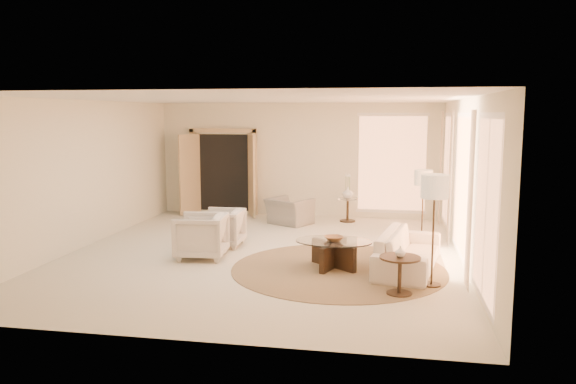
% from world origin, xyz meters
% --- Properties ---
extents(room, '(7.04, 8.04, 2.83)m').
position_xyz_m(room, '(0.00, 0.00, 1.40)').
color(room, beige).
rests_on(room, ground).
extents(windows_right, '(0.10, 6.40, 2.40)m').
position_xyz_m(windows_right, '(3.45, 0.10, 1.35)').
color(windows_right, '#FFA266').
rests_on(windows_right, room).
extents(window_back_corner, '(1.70, 0.10, 2.40)m').
position_xyz_m(window_back_corner, '(2.30, 3.95, 1.35)').
color(window_back_corner, '#FFA266').
rests_on(window_back_corner, room).
extents(curtains_right, '(0.06, 5.20, 2.60)m').
position_xyz_m(curtains_right, '(3.40, 1.00, 1.30)').
color(curtains_right, beige).
rests_on(curtains_right, room).
extents(french_doors, '(1.95, 0.66, 2.16)m').
position_xyz_m(french_doors, '(-1.90, 3.82, 1.07)').
color(french_doors, tan).
rests_on(french_doors, room).
extents(area_rug, '(4.37, 4.37, 0.01)m').
position_xyz_m(area_rug, '(1.46, -0.76, 0.01)').
color(area_rug, '#493723').
rests_on(area_rug, room).
extents(sofa, '(1.19, 2.25, 0.62)m').
position_xyz_m(sofa, '(2.58, -0.54, 0.31)').
color(sofa, beige).
rests_on(sofa, room).
extents(armchair_left, '(0.73, 0.78, 0.79)m').
position_xyz_m(armchair_left, '(-0.91, 0.49, 0.40)').
color(armchair_left, beige).
rests_on(armchair_left, room).
extents(armchair_right, '(0.86, 0.91, 0.87)m').
position_xyz_m(armchair_right, '(-1.01, -0.45, 0.43)').
color(armchair_right, beige).
rests_on(armchair_right, room).
extents(accent_chair, '(1.10, 0.97, 0.81)m').
position_xyz_m(accent_chair, '(-0.01, 2.85, 0.40)').
color(accent_chair, gray).
rests_on(accent_chair, room).
extents(coffee_table, '(1.58, 1.58, 0.46)m').
position_xyz_m(coffee_table, '(1.37, -0.69, 0.29)').
color(coffee_table, black).
rests_on(coffee_table, room).
extents(end_table, '(0.58, 0.58, 0.55)m').
position_xyz_m(end_table, '(2.42, -1.90, 0.38)').
color(end_table, black).
rests_on(end_table, room).
extents(side_table, '(0.48, 0.48, 0.56)m').
position_xyz_m(side_table, '(1.29, 3.40, 0.34)').
color(side_table, '#2F2419').
rests_on(side_table, room).
extents(floor_lamp_near, '(0.35, 0.35, 1.46)m').
position_xyz_m(floor_lamp_near, '(2.90, 1.40, 1.24)').
color(floor_lamp_near, '#2F2419').
rests_on(floor_lamp_near, room).
extents(floor_lamp_far, '(0.40, 0.40, 1.67)m').
position_xyz_m(floor_lamp_far, '(2.90, -1.41, 1.42)').
color(floor_lamp_far, '#2F2419').
rests_on(floor_lamp_far, room).
extents(bowl, '(0.41, 0.41, 0.08)m').
position_xyz_m(bowl, '(1.37, -0.69, 0.50)').
color(bowl, brown).
rests_on(bowl, coffee_table).
extents(end_vase, '(0.17, 0.17, 0.15)m').
position_xyz_m(end_vase, '(2.42, -1.90, 0.62)').
color(end_vase, white).
rests_on(end_vase, end_table).
extents(side_vase, '(0.34, 0.34, 0.27)m').
position_xyz_m(side_vase, '(1.29, 3.40, 0.69)').
color(side_vase, white).
rests_on(side_vase, side_table).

